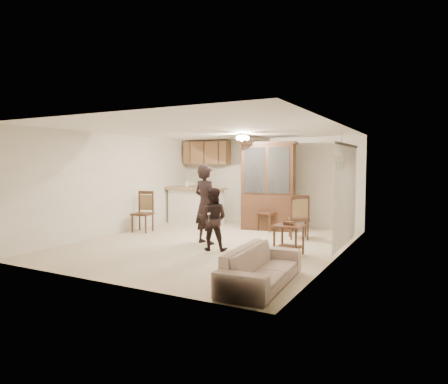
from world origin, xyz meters
The scene contains 23 objects.
floor centered at (0.00, 0.00, 0.00)m, with size 6.50×6.50×0.00m, color #C2B092.
ceiling centered at (0.00, 0.00, 2.50)m, with size 5.50×6.50×0.02m, color white.
wall_back centered at (0.00, 3.25, 1.25)m, with size 5.50×0.02×2.50m, color beige.
wall_front centered at (0.00, -3.25, 1.25)m, with size 5.50×0.02×2.50m, color beige.
wall_left centered at (-2.75, 0.00, 1.25)m, with size 0.02×6.50×2.50m, color beige.
wall_right centered at (2.75, 0.00, 1.25)m, with size 0.02×6.50×2.50m, color beige.
breakfast_bar centered at (-1.85, 2.35, 0.50)m, with size 1.60×0.55×1.00m, color silver.
bar_top centered at (-1.85, 2.35, 1.05)m, with size 1.75×0.70×0.08m, color tan.
upper_cabinets centered at (-1.90, 3.07, 2.10)m, with size 1.50×0.34×0.70m, color brown.
vertical_blinds centered at (2.71, 0.90, 1.10)m, with size 0.06×2.30×2.10m, color beige, non-canonical shape.
ceiling_fixture centered at (0.20, 1.20, 2.40)m, with size 0.36×0.36×0.20m, color #FFEDBF, non-canonical shape.
hanging_plant centered at (2.30, 2.40, 1.85)m, with size 0.43×0.37×0.48m, color #2C5823.
plant_cord centered at (2.30, 2.40, 2.17)m, with size 0.01×0.01×0.65m, color black.
sofa centered at (2.16, -2.26, 0.37)m, with size 1.87×0.73×0.73m, color beige.
adult centered at (-0.11, -0.02, 0.90)m, with size 0.66×0.43×1.80m, color black.
child centered at (0.36, -0.54, 0.68)m, with size 0.66×0.51×1.35m, color black.
china_hutch centered at (0.41, 2.40, 1.16)m, with size 1.56×0.80×2.34m.
side_table centered at (1.89, -0.27, 0.31)m, with size 0.55×0.55×0.66m.
chair_bar centered at (-2.34, 0.52, 0.30)m, with size 0.55×0.55×1.05m.
chair_hutch_left centered at (0.49, 2.20, 0.30)m, with size 0.60×0.60×1.08m.
chair_hutch_right centered at (1.53, 1.51, 0.29)m, with size 0.61×0.61×1.04m.
controller_adult centered at (-0.23, -0.41, 1.34)m, with size 0.05×0.15×0.05m, color white.
controller_child centered at (0.44, -0.83, 0.79)m, with size 0.03×0.11×0.03m, color white.
Camera 1 is at (4.36, -7.54, 1.76)m, focal length 32.00 mm.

